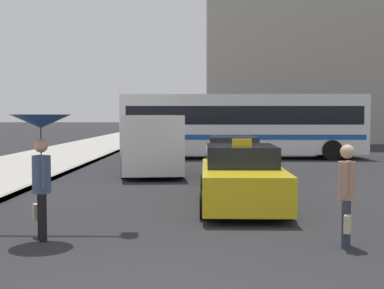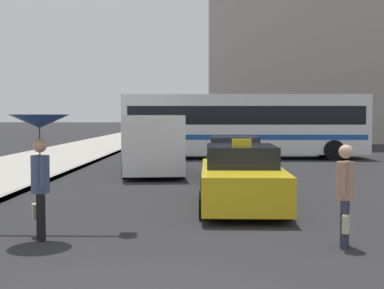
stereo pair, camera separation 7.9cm
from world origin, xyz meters
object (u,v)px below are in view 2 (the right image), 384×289
Objects in this scene: ambulance_van at (153,141)px; traffic_light at (2,9)px; city_bus at (244,123)px; pedestrian_with_umbrella at (40,141)px; sedan_red at (234,159)px; pedestrian_man at (345,190)px; taxi at (241,179)px.

traffic_light is at bearing 69.67° from ambulance_van.
city_bus is 5.51× the size of pedestrian_with_umbrella.
sedan_red is 3.37m from ambulance_van.
traffic_light is (-2.13, -8.75, 3.08)m from ambulance_van.
ambulance_van reaches higher than pedestrian_man.
taxi is 0.38× the size of city_bus.
pedestrian_with_umbrella is 1.29× the size of pedestrian_man.
city_bus is (0.90, 8.45, 1.07)m from sedan_red.
ambulance_van is 3.47× the size of pedestrian_man.
sedan_red is at bearing -150.48° from pedestrian_man.
taxi is at bearing -137.47° from pedestrian_man.
ambulance_van is at bearing -30.12° from city_bus.
city_bus is at bearing -157.17° from pedestrian_man.
sedan_red is 9.76m from pedestrian_with_umbrella.
pedestrian_man is (4.22, -10.94, -0.25)m from ambulance_van.
pedestrian_with_umbrella is 0.35× the size of traffic_light.
pedestrian_with_umbrella is at bearing -54.53° from traffic_light.
pedestrian_man is at bearing 111.02° from taxi.
city_bus is (1.02, 14.05, 1.07)m from taxi.
sedan_red is 0.75× the size of traffic_light.
traffic_light reaches higher than pedestrian_man.
city_bus is 1.93× the size of traffic_light.
traffic_light is (-4.92, -1.53, 3.59)m from taxi.
city_bus is at bearing 69.11° from traffic_light.
taxi is 2.68× the size of pedestrian_man.
pedestrian_man is 0.27× the size of traffic_light.
city_bus is at bearing -96.10° from sedan_red.
pedestrian_with_umbrella is at bearing 42.71° from taxi.
sedan_red is 9.42m from pedestrian_man.
traffic_light reaches higher than taxi.
pedestrian_man is at bearing -120.69° from pedestrian_with_umbrella.
ambulance_van is 7.84m from city_bus.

